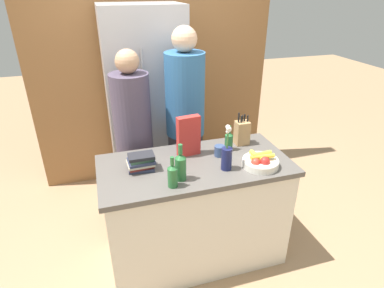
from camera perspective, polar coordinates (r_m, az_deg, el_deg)
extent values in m
plane|color=#A37F5B|center=(2.96, 0.52, -18.68)|extent=(14.00, 14.00, 0.00)
cube|color=silver|center=(2.68, 0.56, -12.19)|extent=(1.38, 0.67, 0.86)
cube|color=#56514C|center=(2.42, 0.60, -3.85)|extent=(1.44, 0.70, 0.04)
cube|color=olive|center=(3.66, -6.76, 13.71)|extent=(2.64, 0.12, 2.60)
cube|color=#B7B7BC|center=(3.38, -8.16, 6.80)|extent=(0.77, 0.60, 1.95)
cylinder|color=#B7B7BC|center=(3.05, -8.36, 6.50)|extent=(0.02, 0.02, 1.07)
cylinder|color=silver|center=(2.41, 12.06, -3.35)|extent=(0.27, 0.27, 0.05)
torus|color=silver|center=(2.40, 12.12, -2.84)|extent=(0.27, 0.27, 0.02)
sphere|color=#C64C23|center=(2.43, 12.15, -2.13)|extent=(0.07, 0.07, 0.07)
sphere|color=#99B233|center=(2.40, 12.14, -2.58)|extent=(0.07, 0.07, 0.07)
sphere|color=red|center=(2.37, 12.82, -3.06)|extent=(0.07, 0.07, 0.07)
sphere|color=red|center=(2.36, 11.21, -3.22)|extent=(0.06, 0.06, 0.06)
cylinder|color=yellow|center=(2.41, 11.63, -2.13)|extent=(0.06, 0.17, 0.03)
cylinder|color=yellow|center=(2.39, 12.42, -2.19)|extent=(0.18, 0.05, 0.03)
cylinder|color=yellow|center=(2.39, 12.26, -1.74)|extent=(0.16, 0.04, 0.03)
cube|color=tan|center=(2.69, 8.87, 1.97)|extent=(0.11, 0.09, 0.20)
cylinder|color=black|center=(2.62, 8.31, 4.55)|extent=(0.01, 0.01, 0.09)
cylinder|color=black|center=(2.63, 8.75, 4.28)|extent=(0.01, 0.01, 0.07)
cylinder|color=black|center=(2.65, 8.92, 4.45)|extent=(0.01, 0.01, 0.06)
cylinder|color=black|center=(2.66, 9.32, 4.55)|extent=(0.01, 0.01, 0.07)
cylinder|color=black|center=(2.65, 9.86, 4.39)|extent=(0.01, 0.01, 0.06)
cylinder|color=#191E4C|center=(2.31, 6.17, -2.63)|extent=(0.08, 0.08, 0.17)
cylinder|color=#477538|center=(2.24, 6.44, 0.91)|extent=(0.01, 0.01, 0.15)
sphere|color=white|center=(2.21, 6.58, 2.63)|extent=(0.04, 0.04, 0.04)
cylinder|color=#477538|center=(2.24, 6.32, 1.11)|extent=(0.02, 0.01, 0.16)
sphere|color=white|center=(2.21, 6.40, 3.02)|extent=(0.03, 0.03, 0.03)
cylinder|color=#477538|center=(2.24, 6.29, 0.69)|extent=(0.01, 0.01, 0.13)
sphere|color=white|center=(2.21, 6.34, 2.18)|extent=(0.02, 0.02, 0.02)
cylinder|color=#477538|center=(2.23, 6.38, 0.94)|extent=(0.01, 0.01, 0.15)
sphere|color=white|center=(2.20, 6.48, 2.71)|extent=(0.03, 0.03, 0.03)
cube|color=red|center=(2.46, -0.62, 1.43)|extent=(0.19, 0.08, 0.32)
cylinder|color=#334770|center=(2.50, 4.92, -1.21)|extent=(0.08, 0.08, 0.08)
torus|color=#334770|center=(2.49, 5.87, -1.43)|extent=(0.05, 0.05, 0.06)
cube|color=#2D334C|center=(2.36, -8.97, -4.17)|extent=(0.20, 0.15, 0.02)
cube|color=maroon|center=(2.35, -9.15, -3.69)|extent=(0.19, 0.15, 0.02)
cube|color=#B7A88E|center=(2.34, -9.16, -3.37)|extent=(0.19, 0.16, 0.02)
cube|color=#2D334C|center=(2.33, -9.00, -3.01)|extent=(0.19, 0.15, 0.02)
cube|color=#3D6047|center=(2.32, -9.10, -2.52)|extent=(0.17, 0.14, 0.02)
cube|color=#232328|center=(2.30, -9.03, -2.15)|extent=(0.18, 0.12, 0.02)
cylinder|color=#286633|center=(2.12, -3.46, -5.95)|extent=(0.07, 0.07, 0.14)
cone|color=#286633|center=(2.07, -3.52, -4.04)|extent=(0.07, 0.07, 0.03)
cylinder|color=#286633|center=(2.05, -3.55, -3.03)|extent=(0.03, 0.03, 0.06)
cylinder|color=#286633|center=(2.59, 6.54, 0.28)|extent=(0.07, 0.07, 0.13)
cone|color=#286633|center=(2.56, 6.63, 1.83)|extent=(0.07, 0.07, 0.03)
cylinder|color=#286633|center=(2.54, 6.68, 2.64)|extent=(0.02, 0.02, 0.05)
cylinder|color=#286633|center=(2.18, -2.03, -4.43)|extent=(0.08, 0.08, 0.17)
cone|color=#286633|center=(2.13, -2.07, -2.15)|extent=(0.08, 0.08, 0.03)
cylinder|color=#286633|center=(2.11, -2.09, -0.94)|extent=(0.03, 0.03, 0.07)
cube|color=#383842|center=(3.10, -9.54, -7.24)|extent=(0.27, 0.19, 0.80)
cylinder|color=#4C4256|center=(2.76, -10.67, 5.49)|extent=(0.32, 0.32, 0.67)
sphere|color=tan|center=(2.64, -11.47, 14.21)|extent=(0.19, 0.19, 0.19)
cube|color=#383842|center=(3.17, -1.13, -5.18)|extent=(0.30, 0.23, 0.87)
cylinder|color=#2D6093|center=(2.83, -1.27, 8.74)|extent=(0.35, 0.35, 0.73)
sphere|color=#DBAD89|center=(2.72, -1.37, 18.19)|extent=(0.21, 0.21, 0.21)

